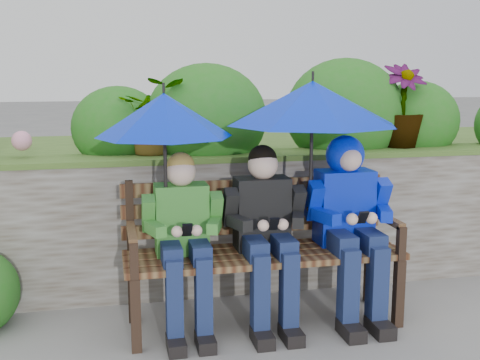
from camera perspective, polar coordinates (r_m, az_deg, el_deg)
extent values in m
plane|color=slate|center=(4.00, 0.32, -13.77)|extent=(60.00, 60.00, 0.00)
cube|color=brown|center=(4.53, -1.77, -4.16)|extent=(8.00, 0.40, 1.00)
cube|color=#385C21|center=(4.43, -1.81, 2.24)|extent=(8.00, 0.42, 0.04)
cube|color=#385C21|center=(5.69, -4.01, -1.38)|extent=(8.00, 2.00, 0.96)
ellipsoid|color=#206D19|center=(4.63, -11.45, 4.87)|extent=(0.70, 0.56, 0.63)
ellipsoid|color=#206D19|center=(4.58, -3.19, 5.86)|extent=(0.92, 0.74, 0.83)
ellipsoid|color=#206D19|center=(4.99, 9.92, 6.29)|extent=(0.98, 0.78, 0.88)
ellipsoid|color=#206D19|center=(5.24, 16.36, 5.41)|extent=(0.74, 0.59, 0.66)
sphere|color=pink|center=(4.48, -19.99, 3.51)|extent=(0.14, 0.14, 0.14)
sphere|color=pink|center=(4.54, -0.05, 4.23)|extent=(0.14, 0.14, 0.14)
sphere|color=pink|center=(5.13, 17.75, 4.44)|extent=(0.14, 0.14, 0.14)
imported|color=#206D19|center=(4.44, -8.21, 6.02)|extent=(0.50, 0.43, 0.55)
imported|color=#206D19|center=(4.97, 15.05, 6.83)|extent=(0.37, 0.37, 0.66)
cube|color=black|center=(3.65, -9.85, -12.57)|extent=(0.06, 0.06, 0.45)
cube|color=black|center=(4.06, -10.16, -10.14)|extent=(0.06, 0.06, 0.45)
cube|color=black|center=(4.06, 14.81, -10.35)|extent=(0.06, 0.06, 0.45)
cube|color=black|center=(4.44, 12.16, -8.44)|extent=(0.06, 0.06, 0.45)
cube|color=#482716|center=(3.72, 3.09, -7.99)|extent=(1.79, 0.10, 0.04)
cube|color=#482716|center=(3.83, 2.57, -7.40)|extent=(1.79, 0.10, 0.04)
cube|color=#482716|center=(3.95, 2.08, -6.84)|extent=(1.79, 0.10, 0.04)
cube|color=#482716|center=(4.07, 1.63, -6.32)|extent=(1.79, 0.10, 0.04)
cube|color=black|center=(3.94, -10.39, -3.60)|extent=(0.05, 0.05, 0.50)
cube|color=#482716|center=(3.72, -10.23, -4.94)|extent=(0.05, 0.46, 0.04)
cube|color=black|center=(3.53, -10.02, -7.59)|extent=(0.05, 0.05, 0.22)
cube|color=black|center=(4.33, 12.29, -2.43)|extent=(0.05, 0.05, 0.50)
cube|color=#482716|center=(4.12, 13.68, -3.55)|extent=(0.05, 0.46, 0.04)
cube|color=black|center=(3.96, 15.03, -5.83)|extent=(0.05, 0.05, 0.22)
cube|color=#482716|center=(4.09, 1.45, -4.37)|extent=(1.79, 0.03, 0.09)
cube|color=#482716|center=(4.06, 1.46, -2.47)|extent=(1.79, 0.03, 0.09)
cube|color=#482716|center=(4.03, 1.47, -0.54)|extent=(1.79, 0.03, 0.09)
cube|color=#27791B|center=(3.82, -5.57, -3.69)|extent=(0.33, 0.19, 0.45)
sphere|color=beige|center=(3.74, -5.62, 0.80)|extent=(0.18, 0.18, 0.18)
sphere|color=#AE8936|center=(3.75, -5.65, 1.31)|extent=(0.18, 0.18, 0.18)
cube|color=navy|center=(3.71, -6.59, -6.80)|extent=(0.12, 0.31, 0.12)
cube|color=navy|center=(3.66, -6.24, -11.60)|extent=(0.10, 0.11, 0.55)
cube|color=black|center=(3.70, -6.06, -15.29)|extent=(0.11, 0.21, 0.08)
cube|color=navy|center=(3.73, -3.90, -6.66)|extent=(0.12, 0.31, 0.12)
cube|color=navy|center=(3.68, -3.47, -11.42)|extent=(0.10, 0.11, 0.55)
cube|color=black|center=(3.72, -3.29, -15.10)|extent=(0.11, 0.21, 0.08)
cube|color=#27791B|center=(3.75, -8.68, -3.14)|extent=(0.08, 0.18, 0.25)
cube|color=#27791B|center=(3.64, -8.06, -4.62)|extent=(0.12, 0.21, 0.07)
sphere|color=beige|center=(3.57, -5.99, -4.89)|extent=(0.07, 0.07, 0.07)
cube|color=#27791B|center=(3.79, -2.36, -2.86)|extent=(0.08, 0.18, 0.25)
cube|color=#27791B|center=(3.68, -2.46, -4.35)|extent=(0.12, 0.21, 0.07)
sphere|color=beige|center=(3.58, -4.13, -4.80)|extent=(0.07, 0.07, 0.07)
cube|color=black|center=(3.56, -5.04, -4.73)|extent=(0.06, 0.07, 0.09)
cube|color=black|center=(3.92, 2.08, -3.15)|extent=(0.35, 0.20, 0.47)
sphere|color=beige|center=(3.83, 2.18, 1.47)|extent=(0.19, 0.19, 0.19)
sphere|color=black|center=(3.84, 2.15, 1.99)|extent=(0.18, 0.18, 0.18)
cube|color=navy|center=(3.79, 1.33, -6.34)|extent=(0.12, 0.33, 0.12)
cube|color=navy|center=(3.73, 1.91, -11.08)|extent=(0.10, 0.11, 0.55)
cube|color=black|center=(3.76, 2.13, -14.72)|extent=(0.11, 0.22, 0.08)
cube|color=navy|center=(3.83, 4.01, -6.15)|extent=(0.12, 0.33, 0.12)
cube|color=navy|center=(3.77, 4.67, -10.83)|extent=(0.10, 0.11, 0.55)
cube|color=black|center=(3.81, 4.89, -14.42)|extent=(0.11, 0.22, 0.08)
cube|color=black|center=(3.80, -0.93, -2.59)|extent=(0.08, 0.19, 0.26)
cube|color=black|center=(3.70, -0.05, -4.10)|extent=(0.13, 0.22, 0.07)
sphere|color=beige|center=(3.64, 2.22, -4.34)|extent=(0.07, 0.07, 0.07)
cube|color=black|center=(3.91, 5.38, -2.27)|extent=(0.08, 0.19, 0.26)
cube|color=black|center=(3.80, 5.53, -3.77)|extent=(0.13, 0.22, 0.07)
sphere|color=beige|center=(3.68, 4.08, -4.23)|extent=(0.07, 0.07, 0.07)
cube|color=black|center=(3.65, 3.20, -4.17)|extent=(0.06, 0.07, 0.09)
cube|color=#0009BF|center=(4.09, 9.83, -2.51)|extent=(0.37, 0.22, 0.50)
sphere|color=beige|center=(4.01, 10.09, 2.18)|extent=(0.21, 0.21, 0.21)
sphere|color=#0009BF|center=(4.03, 9.93, 2.38)|extent=(0.26, 0.26, 0.26)
sphere|color=beige|center=(3.96, 10.37, 1.93)|extent=(0.15, 0.15, 0.15)
cube|color=navy|center=(3.94, 9.39, -5.74)|extent=(0.13, 0.35, 0.13)
cube|color=navy|center=(3.88, 10.22, -10.34)|extent=(0.11, 0.12, 0.55)
cube|color=black|center=(3.91, 10.48, -13.85)|extent=(0.12, 0.24, 0.09)
cube|color=navy|center=(4.02, 11.98, -5.52)|extent=(0.13, 0.35, 0.13)
cube|color=navy|center=(3.95, 12.87, -10.03)|extent=(0.11, 0.12, 0.55)
cube|color=black|center=(3.99, 13.13, -13.47)|extent=(0.12, 0.24, 0.09)
cube|color=#0009BF|center=(3.94, 7.03, -1.95)|extent=(0.09, 0.20, 0.28)
cube|color=#0009BF|center=(3.84, 8.16, -3.46)|extent=(0.14, 0.23, 0.08)
sphere|color=beige|center=(3.80, 10.58, -3.67)|extent=(0.08, 0.08, 0.08)
cube|color=#0009BF|center=(4.12, 13.14, -1.61)|extent=(0.09, 0.20, 0.28)
cube|color=#0009BF|center=(4.00, 13.54, -3.10)|extent=(0.14, 0.23, 0.08)
sphere|color=beige|center=(3.86, 12.36, -3.55)|extent=(0.08, 0.08, 0.08)
cube|color=black|center=(3.82, 11.54, -3.49)|extent=(0.06, 0.07, 0.09)
cone|color=#0022CF|center=(3.64, -7.20, 6.13)|extent=(0.83, 0.83, 0.26)
cylinder|color=black|center=(3.63, -7.26, 8.66)|extent=(0.02, 0.02, 0.06)
cylinder|color=black|center=(3.68, -7.09, 1.11)|extent=(0.02, 0.02, 0.65)
sphere|color=black|center=(3.74, -6.98, -3.77)|extent=(0.04, 0.04, 0.04)
cone|color=#0022CF|center=(3.85, 6.87, 7.27)|extent=(1.10, 1.10, 0.28)
cylinder|color=black|center=(3.84, 6.93, 9.76)|extent=(0.02, 0.02, 0.06)
cylinder|color=black|center=(3.88, 6.76, 2.21)|extent=(0.02, 0.02, 0.69)
sphere|color=black|center=(3.94, 6.66, -2.73)|extent=(0.04, 0.04, 0.04)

